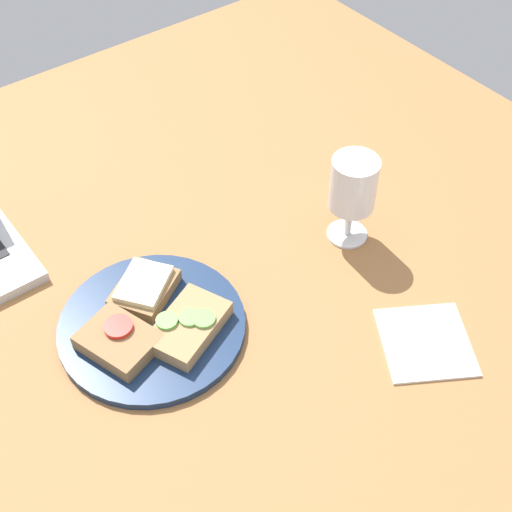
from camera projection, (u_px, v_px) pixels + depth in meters
wooden_table at (234, 307)px, 101.81cm from camera, size 140.00×140.00×3.00cm
plate at (152, 326)px, 96.81cm from camera, size 25.50×25.50×1.22cm
sandwich_with_cucumber at (188, 326)px, 94.55cm from camera, size 13.29×11.04×2.69cm
sandwich_with_cheese at (144, 288)px, 98.96cm from camera, size 11.42×10.77×2.75cm
sandwich_with_tomato at (119, 340)px, 92.94cm from camera, size 10.19×11.58×2.90cm
wine_glass at (354, 189)px, 102.51cm from camera, size 6.92×6.92×14.52cm
napkin at (425, 342)px, 95.47cm from camera, size 16.29×16.45×0.40cm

